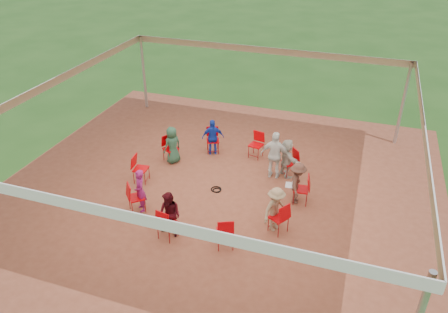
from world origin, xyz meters
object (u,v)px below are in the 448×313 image
(chair_3, at_px, (213,141))
(standing_person, at_px, (275,155))
(person_seated_3, at_px, (172,145))
(cable_coil, at_px, (216,190))
(chair_4, at_px, (171,149))
(person_seated_5, at_px, (170,215))
(chair_1, at_px, (290,163))
(person_seated_1, at_px, (287,158))
(person_seated_6, at_px, (276,209))
(person_seated_0, at_px, (297,183))
(chair_5, at_px, (141,169))
(chair_9, at_px, (279,217))
(person_seated_4, at_px, (140,191))
(chair_0, at_px, (301,189))
(chair_8, at_px, (225,232))
(chair_2, at_px, (256,145))
(laptop, at_px, (291,184))
(chair_6, at_px, (136,197))
(chair_7, at_px, (167,223))

(chair_3, distance_m, standing_person, 2.56)
(chair_3, relative_size, person_seated_3, 0.71)
(cable_coil, bearing_deg, chair_4, 149.88)
(person_seated_5, bearing_deg, chair_1, 71.53)
(person_seated_1, distance_m, standing_person, 0.41)
(person_seated_6, xyz_separation_m, cable_coil, (-2.07, 1.21, -0.62))
(person_seated_0, relative_size, person_seated_6, 1.00)
(chair_5, xyz_separation_m, standing_person, (3.82, 1.58, 0.34))
(chair_3, xyz_separation_m, chair_9, (3.08, -3.45, 0.00))
(chair_1, relative_size, person_seated_4, 0.71)
(chair_0, height_order, person_seated_5, person_seated_5)
(chair_3, height_order, person_seated_4, person_seated_4)
(chair_4, xyz_separation_m, person_seated_5, (1.61, -3.49, 0.19))
(chair_8, relative_size, person_seated_0, 0.71)
(person_seated_4, xyz_separation_m, standing_person, (3.12, 2.88, 0.14))
(chair_9, height_order, person_seated_3, person_seated_3)
(person_seated_1, distance_m, person_seated_3, 3.74)
(chair_2, relative_size, chair_8, 1.00)
(person_seated_3, bearing_deg, chair_5, 13.55)
(laptop, bearing_deg, chair_5, 90.00)
(person_seated_1, distance_m, cable_coil, 2.42)
(chair_8, xyz_separation_m, person_seated_4, (-2.71, 0.69, 0.19))
(chair_5, distance_m, person_seated_5, 2.80)
(person_seated_4, bearing_deg, person_seated_0, 72.00)
(cable_coil, bearing_deg, person_seated_3, 149.89)
(person_seated_6, xyz_separation_m, laptop, (0.14, 1.38, -0.04))
(chair_9, height_order, person_seated_6, person_seated_6)
(chair_0, relative_size, person_seated_6, 0.71)
(laptop, bearing_deg, person_seated_6, 168.41)
(chair_0, relative_size, laptop, 2.67)
(standing_person, bearing_deg, chair_8, 81.55)
(person_seated_1, xyz_separation_m, laptop, (0.41, -1.33, -0.04))
(chair_9, bearing_deg, chair_3, 72.00)
(chair_6, relative_size, chair_7, 1.00)
(chair_0, relative_size, chair_1, 1.00)
(chair_0, relative_size, chair_6, 1.00)
(chair_9, bearing_deg, chair_4, 90.00)
(person_seated_5, relative_size, cable_coil, 3.03)
(chair_2, xyz_separation_m, person_seated_0, (1.79, -2.15, 0.19))
(chair_3, relative_size, person_seated_6, 0.71)
(person_seated_0, height_order, person_seated_5, same)
(chair_9, bearing_deg, person_seated_3, 90.00)
(person_seated_4, distance_m, person_seated_5, 1.43)
(person_seated_5, height_order, person_seated_6, same)
(person_seated_4, xyz_separation_m, person_seated_6, (3.72, 0.38, 0.00))
(person_seated_5, bearing_deg, cable_coil, 91.88)
(chair_0, xyz_separation_m, chair_7, (-2.94, -2.62, 0.00))
(chair_0, xyz_separation_m, person_seated_0, (-0.12, -0.01, 0.19))
(chair_4, height_order, chair_6, same)
(chair_5, bearing_deg, person_seated_3, 157.55)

